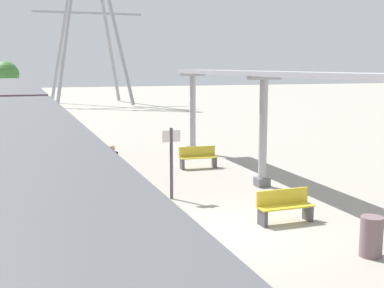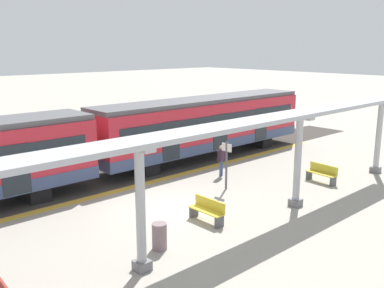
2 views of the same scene
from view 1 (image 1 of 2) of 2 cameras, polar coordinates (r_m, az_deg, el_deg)
name	(u,v)px [view 1 (image 1 of 2)]	position (r m, az deg, el deg)	size (l,w,h in m)	color
ground_plane	(222,232)	(12.48, 3.42, -10.04)	(176.00, 176.00, 0.00)	#A09B8E
tactile_edge_strip	(84,249)	(11.67, -12.25, -11.57)	(0.47, 28.65, 0.01)	gold
train_far_carriage	(0,133)	(17.83, -21.03, 1.17)	(2.65, 14.38, 3.48)	red
canopy_pillar_third	(263,131)	(16.88, 8.10, 1.45)	(1.10, 0.44, 3.72)	slate
canopy_pillar_fourth	(193,113)	(23.37, 0.08, 3.58)	(1.10, 0.44, 3.72)	slate
canopy_beam	(341,76)	(13.21, 16.59, 7.46)	(1.20, 23.26, 0.16)	#A8AAB2
bench_mid_platform	(284,206)	(13.33, 10.49, -6.94)	(1.50, 0.45, 0.86)	gold
bench_far_end	(198,157)	(19.98, 0.67, -1.50)	(1.52, 0.52, 0.86)	gold
trash_bin	(371,237)	(11.52, 19.76, -9.90)	(0.48, 0.48, 0.87)	slate
platform_info_sign	(171,156)	(15.21, -2.37, -1.41)	(0.56, 0.10, 2.20)	#4C4C51
passenger_waiting_near_edge	(112,163)	(16.16, -9.07, -2.15)	(0.32, 0.49, 1.57)	#3A527C
electricity_pylon	(88,2)	(54.76, -11.81, 15.60)	(11.20, 7.94, 20.92)	#93969B
tree_left_background	(5,75)	(53.37, -20.52, 7.39)	(2.68, 2.68, 4.54)	brown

